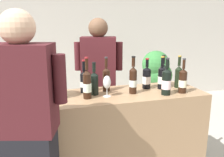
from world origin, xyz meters
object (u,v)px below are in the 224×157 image
wine_bottle_7 (84,81)px  potted_shrub (156,77)px  wine_bottle_5 (106,78)px  person_server (99,91)px  wine_bottle_2 (133,80)px  wine_bottle_0 (162,77)px  wine_bottle_6 (178,76)px  wine_bottle_1 (166,82)px  wine_bottle_10 (87,84)px  wine_bottle_4 (147,78)px  ice_bucket (50,86)px  wine_glass (107,83)px  wine_bottle_8 (94,82)px  wine_bottle_11 (163,75)px  person_guest (28,146)px  wine_bottle_9 (183,81)px  wine_bottle_3 (21,86)px

wine_bottle_7 → potted_shrub: (1.39, 1.24, -0.33)m
potted_shrub → wine_bottle_5: bearing=-133.4°
person_server → wine_bottle_2: bearing=-73.4°
wine_bottle_0 → wine_bottle_6: size_ratio=1.00×
wine_bottle_1 → wine_bottle_10: wine_bottle_10 is taller
wine_bottle_0 → potted_shrub: (0.62, 1.32, -0.34)m
wine_bottle_4 → person_server: size_ratio=0.19×
wine_bottle_6 → wine_bottle_10: 0.97m
ice_bucket → potted_shrub: 2.19m
wine_glass → potted_shrub: 1.90m
wine_bottle_5 → wine_bottle_8: (-0.14, -0.09, -0.01)m
wine_bottle_11 → wine_bottle_2: bearing=-157.2°
wine_bottle_10 → wine_bottle_6: bearing=5.8°
person_server → potted_shrub: 1.38m
wine_glass → person_guest: bearing=-144.0°
wine_bottle_5 → potted_shrub: (1.18, 1.25, -0.35)m
wine_bottle_2 → wine_bottle_8: wine_bottle_2 is taller
wine_bottle_11 → person_guest: size_ratio=0.19×
wine_bottle_8 → person_server: 0.64m
wine_bottle_0 → wine_bottle_6: same height
wine_bottle_7 → person_guest: (-0.49, -0.67, -0.24)m
wine_bottle_7 → wine_bottle_10: wine_bottle_10 is taller
wine_bottle_8 → wine_bottle_9: wine_bottle_9 is taller
wine_bottle_9 → wine_glass: 0.72m
wine_bottle_2 → ice_bucket: (-0.75, 0.07, -0.02)m
wine_bottle_11 → wine_bottle_6: bearing=-39.1°
wine_bottle_6 → wine_glass: 0.79m
wine_glass → wine_bottle_9: bearing=-6.6°
wine_bottle_1 → wine_bottle_4: (-0.08, 0.25, -0.01)m
person_server → potted_shrub: person_server is taller
wine_bottle_5 → person_server: bearing=86.0°
wine_bottle_1 → wine_bottle_6: wine_bottle_1 is taller
wine_bottle_9 → wine_bottle_11: bearing=102.1°
wine_bottle_2 → ice_bucket: wine_bottle_2 is taller
wine_bottle_7 → wine_bottle_0: bearing=-6.3°
wine_bottle_9 → person_guest: bearing=-163.9°
wine_bottle_11 → wine_bottle_8: bearing=-172.0°
ice_bucket → wine_bottle_2: bearing=-5.2°
wine_bottle_10 → wine_bottle_0: bearing=7.6°
person_guest → wine_glass: bearing=36.0°
person_server → wine_bottle_4: bearing=-52.4°
potted_shrub → wine_bottle_8: bearing=-134.6°
wine_bottle_1 → wine_bottle_4: size_ratio=1.11×
wine_bottle_2 → ice_bucket: bearing=174.8°
wine_bottle_3 → ice_bucket: 0.25m
wine_bottle_3 → wine_glass: bearing=-12.5°
wine_bottle_4 → wine_bottle_11: (0.20, 0.04, 0.01)m
wine_bottle_1 → potted_shrub: (0.68, 1.52, -0.34)m
ice_bucket → person_server: 0.83m
wine_bottle_0 → wine_bottle_3: bearing=177.3°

